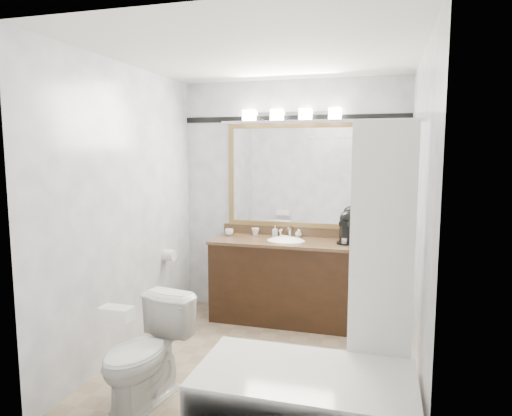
{
  "coord_description": "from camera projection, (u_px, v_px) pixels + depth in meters",
  "views": [
    {
      "loc": [
        0.95,
        -3.49,
        1.77
      ],
      "look_at": [
        -0.13,
        0.35,
        1.26
      ],
      "focal_mm": 32.0,
      "sensor_mm": 36.0,
      "label": 1
    }
  ],
  "objects": [
    {
      "name": "room",
      "position": [
        260.0,
        215.0,
        3.65
      ],
      "size": [
        2.42,
        2.62,
        2.52
      ],
      "color": "gray",
      "rests_on": "ground"
    },
    {
      "name": "accent_stripe",
      "position": [
        292.0,
        118.0,
        4.78
      ],
      "size": [
        2.4,
        0.01,
        0.06
      ],
      "primitive_type": "cube",
      "color": "black",
      "rests_on": "room"
    },
    {
      "name": "tp_roll",
      "position": [
        170.0,
        255.0,
        4.66
      ],
      "size": [
        0.11,
        0.12,
        0.12
      ],
      "primitive_type": "cylinder",
      "rotation": [
        0.0,
        1.57,
        0.0
      ],
      "color": "white",
      "rests_on": "room"
    },
    {
      "name": "cup_left",
      "position": [
        229.0,
        232.0,
        4.95
      ],
      "size": [
        0.1,
        0.1,
        0.07
      ],
      "primitive_type": "imported",
      "rotation": [
        0.0,
        0.0,
        0.14
      ],
      "color": "white",
      "rests_on": "vanity"
    },
    {
      "name": "vanity_light_bar",
      "position": [
        291.0,
        115.0,
        4.71
      ],
      "size": [
        1.02,
        0.14,
        0.12
      ],
      "color": "silver",
      "rests_on": "room"
    },
    {
      "name": "mirror",
      "position": [
        292.0,
        176.0,
        4.85
      ],
      "size": [
        1.4,
        0.04,
        1.1
      ],
      "color": "olive",
      "rests_on": "room"
    },
    {
      "name": "soap_bottle_b",
      "position": [
        298.0,
        233.0,
        4.84
      ],
      "size": [
        0.07,
        0.07,
        0.09
      ],
      "primitive_type": "imported",
      "rotation": [
        0.0,
        0.0,
        -0.06
      ],
      "color": "white",
      "rests_on": "vanity"
    },
    {
      "name": "soap_bar",
      "position": [
        284.0,
        237.0,
        4.8
      ],
      "size": [
        0.09,
        0.07,
        0.03
      ],
      "primitive_type": "cube",
      "rotation": [
        0.0,
        0.0,
        -0.33
      ],
      "color": "beige",
      "rests_on": "vanity"
    },
    {
      "name": "toilet",
      "position": [
        145.0,
        353.0,
        3.18
      ],
      "size": [
        0.53,
        0.77,
        0.73
      ],
      "primitive_type": "imported",
      "rotation": [
        0.0,
        0.0,
        -0.18
      ],
      "color": "white",
      "rests_on": "ground"
    },
    {
      "name": "cup_right",
      "position": [
        255.0,
        232.0,
        4.96
      ],
      "size": [
        0.09,
        0.09,
        0.08
      ],
      "primitive_type": "imported",
      "rotation": [
        0.0,
        0.0,
        0.11
      ],
      "color": "white",
      "rests_on": "vanity"
    },
    {
      "name": "soap_bottle_a",
      "position": [
        275.0,
        231.0,
        4.91
      ],
      "size": [
        0.05,
        0.05,
        0.11
      ],
      "primitive_type": "imported",
      "rotation": [
        0.0,
        0.0,
        0.02
      ],
      "color": "white",
      "rests_on": "vanity"
    },
    {
      "name": "bathtub",
      "position": [
        309.0,
        397.0,
        2.77
      ],
      "size": [
        1.3,
        0.75,
        1.96
      ],
      "color": "white",
      "rests_on": "ground"
    },
    {
      "name": "tissue_box",
      "position": [
        116.0,
        313.0,
        2.81
      ],
      "size": [
        0.2,
        0.11,
        0.08
      ],
      "primitive_type": "cube",
      "rotation": [
        0.0,
        0.0,
        -0.01
      ],
      "color": "white",
      "rests_on": "toilet"
    },
    {
      "name": "vanity",
      "position": [
        286.0,
        279.0,
        4.72
      ],
      "size": [
        1.53,
        0.58,
        0.97
      ],
      "color": "black",
      "rests_on": "ground"
    },
    {
      "name": "coffee_maker",
      "position": [
        346.0,
        227.0,
        4.52
      ],
      "size": [
        0.16,
        0.21,
        0.32
      ],
      "rotation": [
        0.0,
        0.0,
        -0.18
      ],
      "color": "black",
      "rests_on": "vanity"
    }
  ]
}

